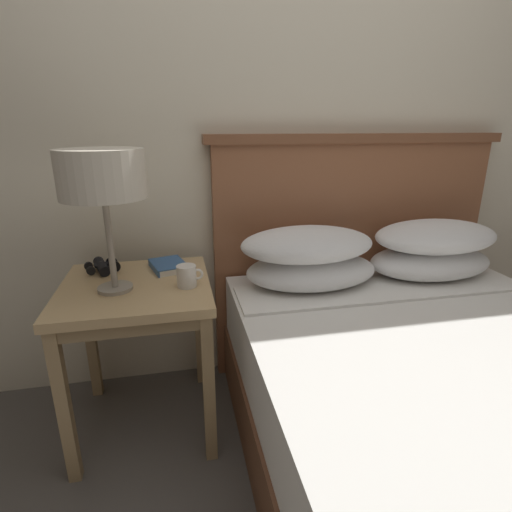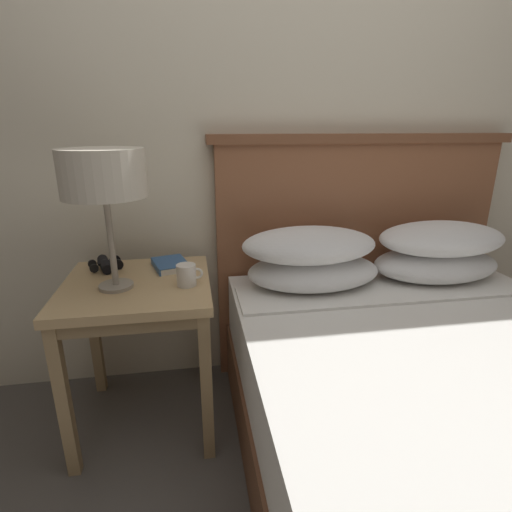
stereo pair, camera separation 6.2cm
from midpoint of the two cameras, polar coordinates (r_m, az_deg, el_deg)
wall_back at (r=1.99m, az=4.59°, el=19.27°), size 8.00×0.06×2.60m
nightstand at (r=1.70m, az=-15.45°, el=-6.37°), size 0.58×0.58×0.66m
bed at (r=1.62m, az=26.66°, el=-19.10°), size 1.50×1.98×1.22m
table_lamp at (r=1.53m, az=-19.90°, el=10.72°), size 0.30×0.30×0.52m
book_on_nightstand at (r=1.79m, az=-11.21°, el=-1.21°), size 0.18×0.21×0.03m
binoculars_pair at (r=1.84m, az=-19.84°, el=-1.11°), size 0.15×0.16×0.05m
coffee_mug at (r=1.57m, az=-8.74°, el=-2.70°), size 0.10×0.08×0.08m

